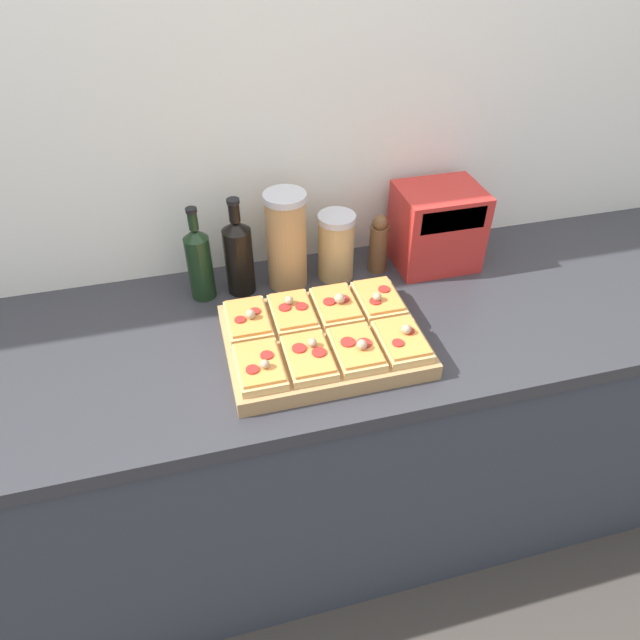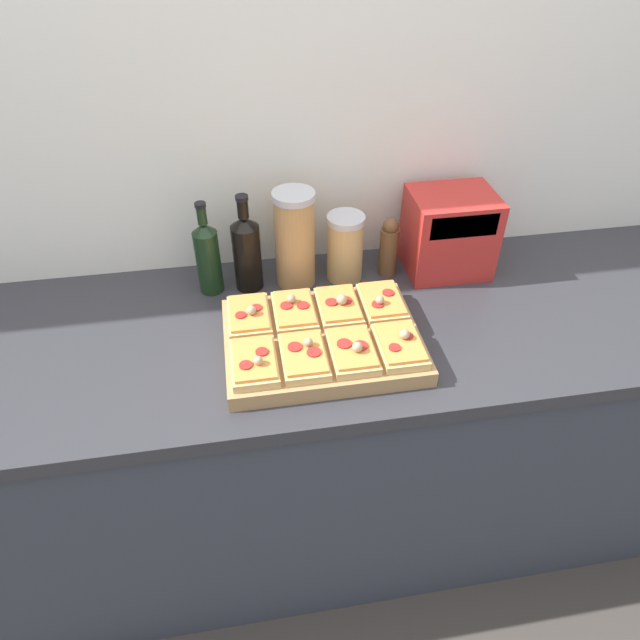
{
  "view_description": "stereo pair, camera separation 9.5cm",
  "coord_description": "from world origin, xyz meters",
  "px_view_note": "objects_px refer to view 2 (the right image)",
  "views": [
    {
      "loc": [
        -0.23,
        -0.76,
        1.82
      ],
      "look_at": [
        0.03,
        0.26,
        0.95
      ],
      "focal_mm": 32.0,
      "sensor_mm": 36.0,
      "label": 1
    },
    {
      "loc": [
        -0.14,
        -0.78,
        1.82
      ],
      "look_at": [
        0.03,
        0.26,
        0.95
      ],
      "focal_mm": 32.0,
      "sensor_mm": 36.0,
      "label": 2
    }
  ],
  "objects_px": {
    "grain_jar_tall": "(295,239)",
    "toaster_oven": "(449,233)",
    "cutting_board": "(322,341)",
    "pepper_mill": "(389,247)",
    "grain_jar_short": "(345,247)",
    "olive_oil_bottle": "(208,256)",
    "wine_bottle": "(247,251)"
  },
  "relations": [
    {
      "from": "olive_oil_bottle",
      "to": "grain_jar_tall",
      "type": "relative_size",
      "value": 0.97
    },
    {
      "from": "cutting_board",
      "to": "wine_bottle",
      "type": "height_order",
      "value": "wine_bottle"
    },
    {
      "from": "olive_oil_bottle",
      "to": "grain_jar_short",
      "type": "distance_m",
      "value": 0.37
    },
    {
      "from": "toaster_oven",
      "to": "grain_jar_tall",
      "type": "bearing_deg",
      "value": 179.89
    },
    {
      "from": "grain_jar_tall",
      "to": "olive_oil_bottle",
      "type": "bearing_deg",
      "value": -180.0
    },
    {
      "from": "pepper_mill",
      "to": "wine_bottle",
      "type": "bearing_deg",
      "value": 180.0
    },
    {
      "from": "wine_bottle",
      "to": "grain_jar_short",
      "type": "height_order",
      "value": "wine_bottle"
    },
    {
      "from": "grain_jar_short",
      "to": "toaster_oven",
      "type": "relative_size",
      "value": 0.76
    },
    {
      "from": "grain_jar_short",
      "to": "pepper_mill",
      "type": "bearing_deg",
      "value": 0.0
    },
    {
      "from": "grain_jar_tall",
      "to": "toaster_oven",
      "type": "xyz_separation_m",
      "value": [
        0.43,
        -0.0,
        -0.02
      ]
    },
    {
      "from": "olive_oil_bottle",
      "to": "grain_jar_tall",
      "type": "bearing_deg",
      "value": 0.0
    },
    {
      "from": "grain_jar_tall",
      "to": "pepper_mill",
      "type": "height_order",
      "value": "grain_jar_tall"
    },
    {
      "from": "pepper_mill",
      "to": "olive_oil_bottle",
      "type": "bearing_deg",
      "value": -180.0
    },
    {
      "from": "grain_jar_short",
      "to": "olive_oil_bottle",
      "type": "bearing_deg",
      "value": -180.0
    },
    {
      "from": "wine_bottle",
      "to": "toaster_oven",
      "type": "relative_size",
      "value": 1.09
    },
    {
      "from": "cutting_board",
      "to": "pepper_mill",
      "type": "bearing_deg",
      "value": 50.34
    },
    {
      "from": "wine_bottle",
      "to": "pepper_mill",
      "type": "distance_m",
      "value": 0.39
    },
    {
      "from": "olive_oil_bottle",
      "to": "grain_jar_tall",
      "type": "xyz_separation_m",
      "value": [
        0.23,
        0.0,
        0.03
      ]
    },
    {
      "from": "pepper_mill",
      "to": "toaster_oven",
      "type": "xyz_separation_m",
      "value": [
        0.17,
        -0.0,
        0.03
      ]
    },
    {
      "from": "wine_bottle",
      "to": "toaster_oven",
      "type": "distance_m",
      "value": 0.56
    },
    {
      "from": "wine_bottle",
      "to": "toaster_oven",
      "type": "xyz_separation_m",
      "value": [
        0.56,
        -0.0,
        0.0
      ]
    },
    {
      "from": "grain_jar_short",
      "to": "toaster_oven",
      "type": "bearing_deg",
      "value": -0.17
    },
    {
      "from": "cutting_board",
      "to": "wine_bottle",
      "type": "bearing_deg",
      "value": 118.53
    },
    {
      "from": "grain_jar_tall",
      "to": "grain_jar_short",
      "type": "distance_m",
      "value": 0.14
    },
    {
      "from": "grain_jar_short",
      "to": "pepper_mill",
      "type": "relative_size",
      "value": 1.11
    },
    {
      "from": "olive_oil_bottle",
      "to": "pepper_mill",
      "type": "height_order",
      "value": "olive_oil_bottle"
    },
    {
      "from": "cutting_board",
      "to": "toaster_oven",
      "type": "height_order",
      "value": "toaster_oven"
    },
    {
      "from": "olive_oil_bottle",
      "to": "toaster_oven",
      "type": "xyz_separation_m",
      "value": [
        0.66,
        -0.0,
        0.01
      ]
    },
    {
      "from": "grain_jar_short",
      "to": "cutting_board",
      "type": "bearing_deg",
      "value": -111.47
    },
    {
      "from": "wine_bottle",
      "to": "pepper_mill",
      "type": "bearing_deg",
      "value": -0.0
    },
    {
      "from": "wine_bottle",
      "to": "grain_jar_short",
      "type": "distance_m",
      "value": 0.27
    },
    {
      "from": "olive_oil_bottle",
      "to": "toaster_oven",
      "type": "distance_m",
      "value": 0.66
    }
  ]
}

